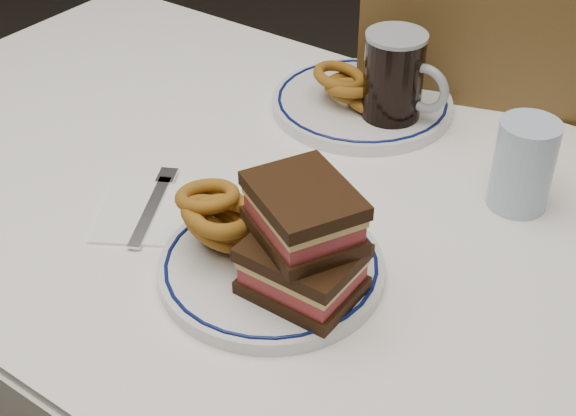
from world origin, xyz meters
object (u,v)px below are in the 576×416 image
Objects in this scene: chair_far at (482,170)px; far_plate at (362,103)px; reuben_sandwich at (303,241)px; main_plate at (271,267)px; beer_mug at (395,81)px.

chair_far is 0.36m from far_plate.
main_plate is at bearing 167.64° from reuben_sandwich.
beer_mug reaches higher than reuben_sandwich.
main_plate is at bearing -81.95° from beer_mug.
main_plate is 0.09m from reuben_sandwich.
far_plate is (-0.18, 0.43, -0.07)m from reuben_sandwich.
beer_mug is at bearing 105.17° from reuben_sandwich.
chair_far is 3.56× the size of main_plate.
chair_far is 6.31× the size of beer_mug.
reuben_sandwich is (0.05, -0.68, 0.30)m from chair_far.
beer_mug is at bearing -103.21° from chair_far.
beer_mug reaches higher than far_plate.
reuben_sandwich reaches higher than far_plate.
far_plate is (-0.13, -0.26, 0.22)m from chair_far.
main_plate is 0.41m from beer_mug.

